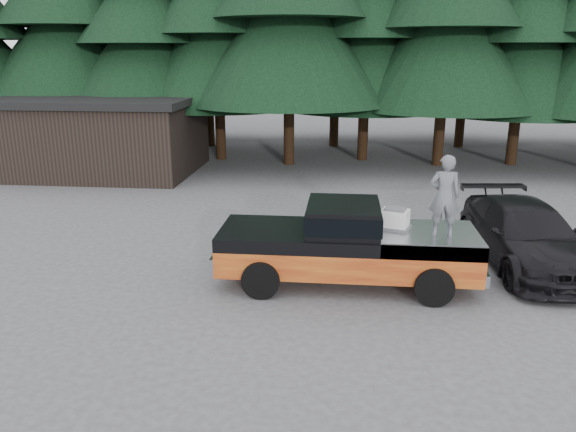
# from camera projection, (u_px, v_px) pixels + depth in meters

# --- Properties ---
(ground) EXTENTS (120.00, 120.00, 0.00)m
(ground) POSITION_uv_depth(u_px,v_px,m) (269.00, 287.00, 12.85)
(ground) COLOR #48484A
(ground) RESTS_ON ground
(pickup_truck) EXTENTS (6.00, 2.04, 1.33)m
(pickup_truck) POSITION_uv_depth(u_px,v_px,m) (347.00, 256.00, 12.90)
(pickup_truck) COLOR orange
(pickup_truck) RESTS_ON ground
(truck_cab) EXTENTS (1.66, 1.90, 0.59)m
(truck_cab) POSITION_uv_depth(u_px,v_px,m) (343.00, 216.00, 12.64)
(truck_cab) COLOR black
(truck_cab) RESTS_ON pickup_truck
(air_compressor) EXTENTS (0.72, 0.66, 0.41)m
(air_compressor) POSITION_uv_depth(u_px,v_px,m) (395.00, 220.00, 12.69)
(air_compressor) COLOR silver
(air_compressor) RESTS_ON pickup_truck
(man_on_bed) EXTENTS (0.67, 0.45, 1.79)m
(man_on_bed) POSITION_uv_depth(u_px,v_px,m) (445.00, 196.00, 11.99)
(man_on_bed) COLOR #5C5F64
(man_on_bed) RESTS_ON pickup_truck
(parked_car) EXTENTS (2.67, 5.51, 1.54)m
(parked_car) POSITION_uv_depth(u_px,v_px,m) (525.00, 235.00, 14.06)
(parked_car) COLOR black
(parked_car) RESTS_ON ground
(utility_building) EXTENTS (8.40, 6.40, 3.30)m
(utility_building) POSITION_uv_depth(u_px,v_px,m) (103.00, 134.00, 24.69)
(utility_building) COLOR black
(utility_building) RESTS_ON ground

